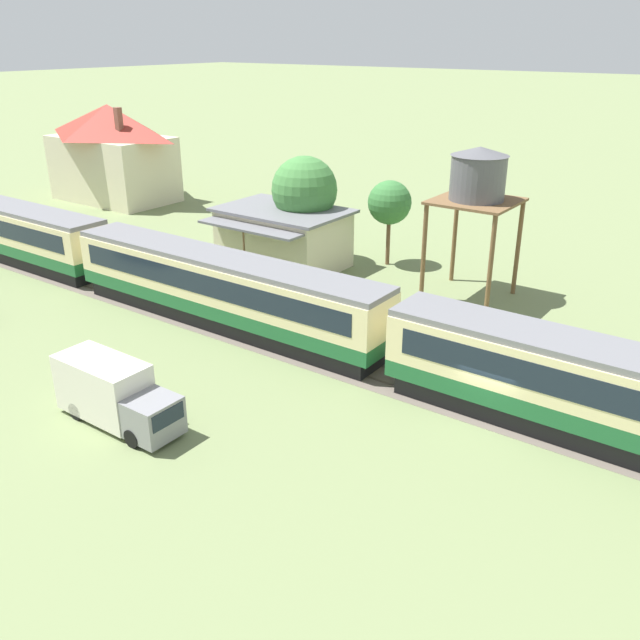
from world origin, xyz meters
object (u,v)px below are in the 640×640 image
at_px(passenger_train, 226,288).
at_px(water_tower, 478,180).
at_px(station_building, 283,237).
at_px(delivery_truck_grey, 114,393).
at_px(yard_tree_0, 390,203).
at_px(station_house_red_roof, 112,151).
at_px(yard_tree_2, 304,190).

distance_m(passenger_train, water_tower, 16.27).
xyz_separation_m(station_building, delivery_truck_grey, (7.65, -20.97, -0.73)).
bearing_deg(passenger_train, delivery_truck_grey, -72.24).
distance_m(delivery_truck_grey, yard_tree_0, 25.79).
bearing_deg(station_house_red_roof, yard_tree_2, -10.48).
relative_size(yard_tree_0, yard_tree_2, 0.79).
bearing_deg(station_house_red_roof, passenger_train, -28.89).
relative_size(station_building, yard_tree_0, 1.49).
distance_m(passenger_train, station_house_red_roof, 35.63).
xyz_separation_m(station_building, water_tower, (13.43, 1.96, 5.31)).
height_order(station_house_red_roof, yard_tree_0, station_house_red_roof).
xyz_separation_m(station_house_red_roof, water_tower, (40.25, -4.71, 2.62)).
distance_m(station_house_red_roof, yard_tree_0, 32.85).
xyz_separation_m(station_house_red_roof, delivery_truck_grey, (34.47, -27.64, -3.42)).
distance_m(station_house_red_roof, yard_tree_2, 28.05).
bearing_deg(yard_tree_2, water_tower, 1.75).
distance_m(water_tower, delivery_truck_grey, 24.40).
distance_m(station_building, yard_tree_0, 7.89).
xyz_separation_m(yard_tree_0, yard_tree_2, (-5.21, -3.00, 0.80)).
relative_size(station_house_red_roof, delivery_truck_grey, 2.09).
bearing_deg(yard_tree_2, passenger_train, -73.65).
bearing_deg(passenger_train, station_building, 112.26).
relative_size(passenger_train, station_building, 12.17).
height_order(passenger_train, yard_tree_0, yard_tree_0).
xyz_separation_m(station_house_red_roof, yard_tree_2, (27.58, -5.10, 0.52)).
bearing_deg(water_tower, yard_tree_0, 160.69).
height_order(station_building, station_house_red_roof, station_house_red_roof).
bearing_deg(yard_tree_0, passenger_train, -96.30).
bearing_deg(yard_tree_0, delivery_truck_grey, -86.22).
bearing_deg(delivery_truck_grey, station_building, 110.04).
relative_size(passenger_train, yard_tree_0, 18.13).
bearing_deg(station_building, passenger_train, -67.74).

